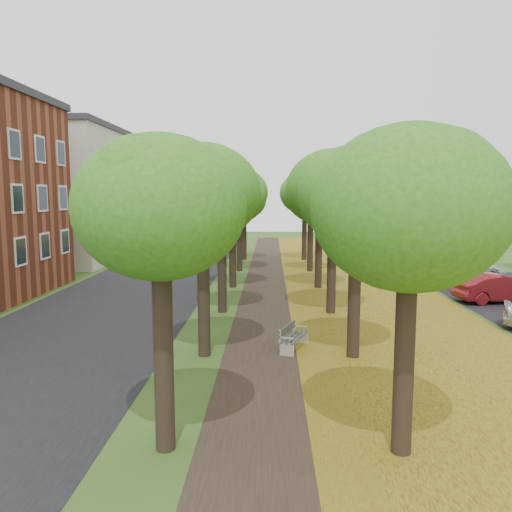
# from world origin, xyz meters

# --- Properties ---
(ground) EXTENTS (120.00, 120.00, 0.00)m
(ground) POSITION_xyz_m (0.00, 0.00, 0.00)
(ground) COLOR #2D4C19
(ground) RESTS_ON ground
(street_asphalt) EXTENTS (8.00, 70.00, 0.01)m
(street_asphalt) POSITION_xyz_m (-7.50, 15.00, 0.00)
(street_asphalt) COLOR black
(street_asphalt) RESTS_ON ground
(footpath) EXTENTS (3.20, 70.00, 0.01)m
(footpath) POSITION_xyz_m (0.00, 15.00, 0.00)
(footpath) COLOR black
(footpath) RESTS_ON ground
(leaf_verge) EXTENTS (7.50, 70.00, 0.01)m
(leaf_verge) POSITION_xyz_m (5.00, 15.00, 0.01)
(leaf_verge) COLOR olive
(leaf_verge) RESTS_ON ground
(tree_row_west) EXTENTS (3.71, 33.71, 6.54)m
(tree_row_west) POSITION_xyz_m (-2.20, 15.00, 4.92)
(tree_row_west) COLOR black
(tree_row_west) RESTS_ON ground
(tree_row_east) EXTENTS (3.71, 33.71, 6.54)m
(tree_row_east) POSITION_xyz_m (2.60, 15.00, 4.92)
(tree_row_east) COLOR black
(tree_row_east) RESTS_ON ground
(building_cream) EXTENTS (10.30, 20.30, 10.40)m
(building_cream) POSITION_xyz_m (-17.00, 33.00, 5.21)
(building_cream) COLOR beige
(building_cream) RESTS_ON ground
(bench) EXTENTS (1.06, 1.77, 0.81)m
(bench) POSITION_xyz_m (0.70, 6.74, 0.42)
(bench) COLOR #2C372F
(bench) RESTS_ON ground
(car_red) EXTENTS (4.36, 2.07, 1.38)m
(car_red) POSITION_xyz_m (11.00, 14.46, 0.69)
(car_red) COLOR maroon
(car_red) RESTS_ON ground
(car_grey) EXTENTS (4.80, 3.31, 1.29)m
(car_grey) POSITION_xyz_m (11.09, 18.39, 0.64)
(car_grey) COLOR #313236
(car_grey) RESTS_ON ground
(car_white) EXTENTS (5.35, 2.95, 1.42)m
(car_white) POSITION_xyz_m (11.72, 21.28, 0.71)
(car_white) COLOR silver
(car_white) RESTS_ON ground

